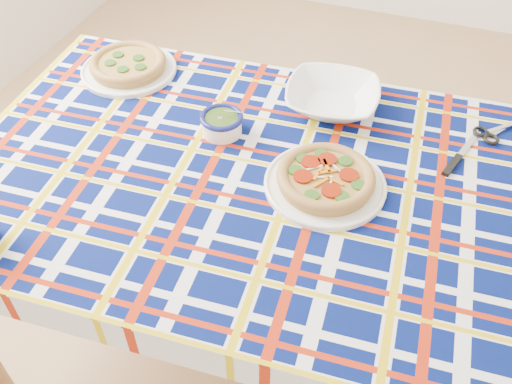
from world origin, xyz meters
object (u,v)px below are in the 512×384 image
(dining_table, at_px, (264,198))
(main_focaccia_plate, at_px, (326,178))
(serving_bowl, at_px, (332,98))
(pesto_bowl, at_px, (222,122))

(dining_table, bearing_deg, main_focaccia_plate, 2.78)
(serving_bowl, bearing_deg, dining_table, -104.19)
(main_focaccia_plate, relative_size, serving_bowl, 1.17)
(dining_table, height_order, pesto_bowl, pesto_bowl)
(main_focaccia_plate, bearing_deg, dining_table, -174.05)
(serving_bowl, bearing_deg, main_focaccia_plate, -78.42)
(main_focaccia_plate, distance_m, serving_bowl, 0.31)
(pesto_bowl, height_order, serving_bowl, pesto_bowl)
(main_focaccia_plate, relative_size, pesto_bowl, 2.62)
(main_focaccia_plate, xyz_separation_m, pesto_bowl, (-0.30, 0.10, 0.00))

